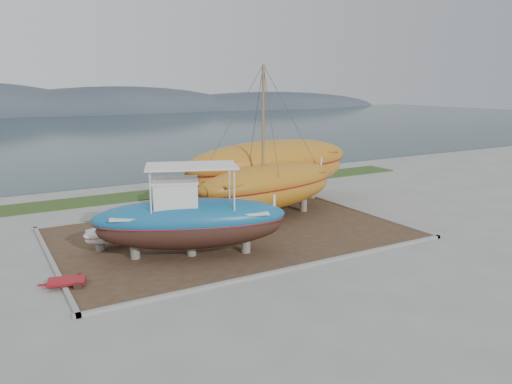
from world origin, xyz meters
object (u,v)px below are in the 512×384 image
orange_bare_hull (271,174)px  red_trailer (67,283)px  blue_caique (190,211)px  white_dinghy (119,233)px  orange_sailboat (270,144)px

orange_bare_hull → red_trailer: (-14.11, -7.36, -2.00)m
blue_caique → white_dinghy: 4.40m
orange_bare_hull → red_trailer: 16.04m
blue_caique → orange_sailboat: orange_sailboat is taller
orange_bare_hull → red_trailer: orange_bare_hull is taller
blue_caique → orange_bare_hull: 10.62m
blue_caique → white_dinghy: bearing=148.1°
white_dinghy → orange_sailboat: size_ratio=0.39×
blue_caique → red_trailer: (-5.73, -0.83, -2.06)m
white_dinghy → orange_bare_hull: bearing=-3.8°
blue_caique → red_trailer: 6.14m
orange_sailboat → red_trailer: 13.69m
blue_caique → orange_sailboat: size_ratio=0.89×
white_dinghy → red_trailer: bearing=-148.8°
orange_sailboat → white_dinghy: bearing=171.0°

